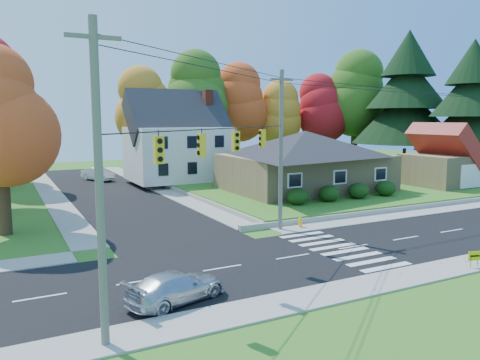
# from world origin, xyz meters

# --- Properties ---
(ground) EXTENTS (120.00, 120.00, 0.00)m
(ground) POSITION_xyz_m (0.00, 0.00, 0.00)
(ground) COLOR #3D7923
(road_main) EXTENTS (90.00, 8.00, 0.02)m
(road_main) POSITION_xyz_m (0.00, 0.00, 0.01)
(road_main) COLOR black
(road_main) RESTS_ON ground
(road_cross) EXTENTS (8.00, 44.00, 0.02)m
(road_cross) POSITION_xyz_m (-8.00, 26.00, 0.01)
(road_cross) COLOR black
(road_cross) RESTS_ON ground
(sidewalk_north) EXTENTS (90.00, 2.00, 0.08)m
(sidewalk_north) POSITION_xyz_m (0.00, 5.00, 0.04)
(sidewalk_north) COLOR #9C9A90
(sidewalk_north) RESTS_ON ground
(sidewalk_south) EXTENTS (90.00, 2.00, 0.08)m
(sidewalk_south) POSITION_xyz_m (0.00, -5.00, 0.04)
(sidewalk_south) COLOR #9C9A90
(sidewalk_south) RESTS_ON ground
(lawn) EXTENTS (30.00, 30.00, 0.50)m
(lawn) POSITION_xyz_m (13.00, 21.00, 0.25)
(lawn) COLOR #3D7923
(lawn) RESTS_ON ground
(ranch_house) EXTENTS (14.60, 10.60, 5.40)m
(ranch_house) POSITION_xyz_m (8.00, 16.00, 3.27)
(ranch_house) COLOR tan
(ranch_house) RESTS_ON lawn
(colonial_house) EXTENTS (10.40, 8.40, 9.60)m
(colonial_house) POSITION_xyz_m (0.04, 28.00, 4.58)
(colonial_house) COLOR silver
(colonial_house) RESTS_ON lawn
(garage) EXTENTS (7.30, 6.30, 4.60)m
(garage) POSITION_xyz_m (22.00, 11.99, 2.84)
(garage) COLOR tan
(garage) RESTS_ON lawn
(hedge_row) EXTENTS (10.70, 1.70, 1.27)m
(hedge_row) POSITION_xyz_m (7.50, 9.80, 1.14)
(hedge_row) COLOR #163A10
(hedge_row) RESTS_ON lawn
(traffic_infrastructure) EXTENTS (38.10, 10.66, 10.00)m
(traffic_infrastructure) POSITION_xyz_m (-0.15, 1.35, 5.15)
(traffic_infrastructure) COLOR #666059
(traffic_infrastructure) RESTS_ON ground
(tree_lot_0) EXTENTS (6.72, 6.72, 12.51)m
(tree_lot_0) POSITION_xyz_m (-2.00, 34.00, 8.31)
(tree_lot_0) COLOR #3F2A19
(tree_lot_0) RESTS_ON lawn
(tree_lot_1) EXTENTS (7.84, 7.84, 14.60)m
(tree_lot_1) POSITION_xyz_m (4.00, 33.00, 9.61)
(tree_lot_1) COLOR #3F2A19
(tree_lot_1) RESTS_ON lawn
(tree_lot_2) EXTENTS (7.28, 7.28, 13.56)m
(tree_lot_2) POSITION_xyz_m (10.00, 34.00, 8.96)
(tree_lot_2) COLOR #3F2A19
(tree_lot_2) RESTS_ON lawn
(tree_lot_3) EXTENTS (6.16, 6.16, 11.47)m
(tree_lot_3) POSITION_xyz_m (16.00, 33.00, 7.65)
(tree_lot_3) COLOR #3F2A19
(tree_lot_3) RESTS_ON lawn
(tree_lot_4) EXTENTS (6.72, 6.72, 12.51)m
(tree_lot_4) POSITION_xyz_m (22.00, 32.00, 8.31)
(tree_lot_4) COLOR #3F2A19
(tree_lot_4) RESTS_ON lawn
(tree_lot_5) EXTENTS (8.40, 8.40, 15.64)m
(tree_lot_5) POSITION_xyz_m (26.00, 30.00, 10.27)
(tree_lot_5) COLOR #3F2A19
(tree_lot_5) RESTS_ON lawn
(conifer_east_a) EXTENTS (12.80, 12.80, 16.96)m
(conifer_east_a) POSITION_xyz_m (27.00, 22.00, 9.39)
(conifer_east_a) COLOR #3F2A19
(conifer_east_a) RESTS_ON lawn
(conifer_east_b) EXTENTS (11.20, 11.20, 14.84)m
(conifer_east_b) POSITION_xyz_m (28.00, 14.00, 8.28)
(conifer_east_b) COLOR #3F2A19
(conifer_east_b) RESTS_ON lawn
(silver_sedan) EXTENTS (4.42, 2.83, 1.19)m
(silver_sedan) POSITION_xyz_m (-11.33, -2.89, 0.62)
(silver_sedan) COLOR silver
(silver_sedan) RESTS_ON road_main
(white_car) EXTENTS (3.27, 4.72, 1.48)m
(white_car) POSITION_xyz_m (-7.24, 34.60, 0.76)
(white_car) COLOR white
(white_car) RESTS_ON road_cross
(fire_hydrant) EXTENTS (0.41, 0.32, 0.71)m
(fire_hydrant) POSITION_xyz_m (-0.04, 5.06, 0.34)
(fire_hydrant) COLOR yellow
(fire_hydrant) RESTS_ON ground
(yard_sign) EXTENTS (0.66, 0.20, 0.85)m
(yard_sign) POSITION_xyz_m (2.56, -5.53, 0.60)
(yard_sign) COLOR black
(yard_sign) RESTS_ON ground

